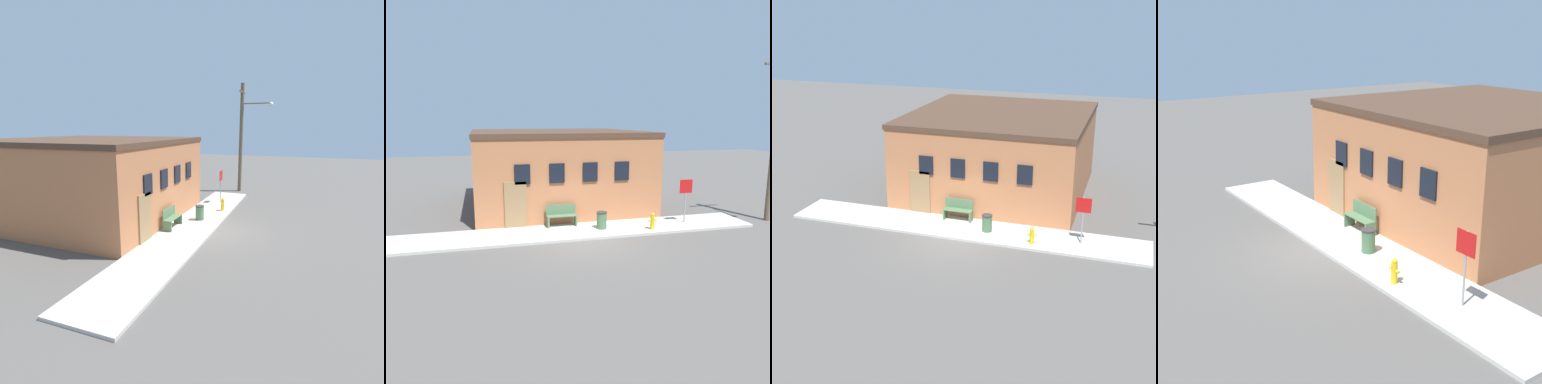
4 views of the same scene
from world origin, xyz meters
The scene contains 7 objects.
ground_plane centered at (0.00, 0.00, 0.00)m, with size 80.00×80.00×0.00m, color #56514C.
sidewalk centered at (0.00, 1.18, 0.06)m, with size 16.38×2.37×0.11m.
brick_building centered at (0.14, 6.98, 2.16)m, with size 9.11×9.36×4.31m.
fire_hydrant centered at (3.29, 0.49, 0.49)m, with size 0.40×0.19×0.75m.
stop_sign centered at (5.27, 1.15, 1.55)m, with size 0.64×0.06×2.06m.
bench centered at (-0.52, 2.03, 0.58)m, with size 1.37×0.44×0.99m.
trash_bin centered at (1.13, 1.16, 0.50)m, with size 0.46×0.46×0.77m.
Camera 4 is at (13.85, -8.12, 7.01)m, focal length 50.00 mm.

